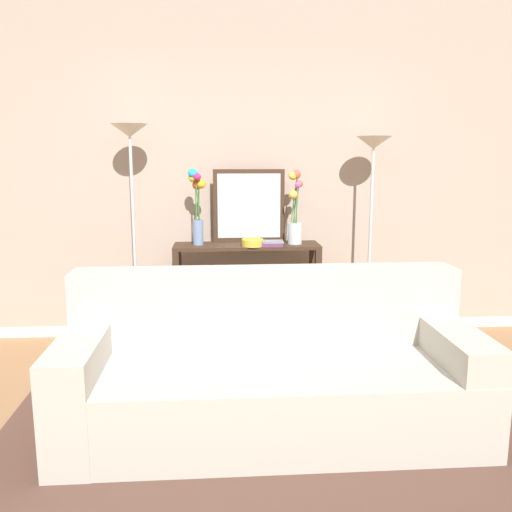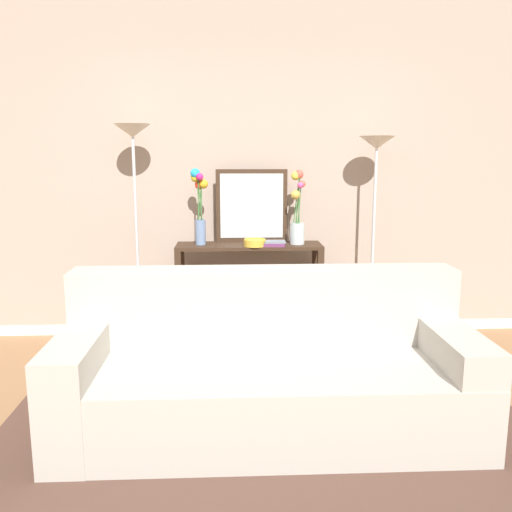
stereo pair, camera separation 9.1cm
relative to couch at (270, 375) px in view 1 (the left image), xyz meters
name	(u,v)px [view 1 (the left image)]	position (x,y,z in m)	size (l,w,h in m)	color
ground_plane	(247,495)	(-0.17, -0.62, -0.32)	(16.00, 16.00, 0.02)	#936B47
back_wall	(231,159)	(-0.17, 1.77, 1.20)	(12.00, 0.15, 3.04)	white
area_rug	(273,439)	(0.00, -0.16, -0.31)	(3.07, 1.61, 0.01)	#51382D
couch	(270,375)	(0.00, 0.00, 0.00)	(2.30, 0.91, 0.88)	#ADA89E
console_table	(247,277)	(-0.05, 1.41, 0.25)	(1.18, 0.33, 0.84)	#382619
floor_lamp_left	(131,174)	(-0.95, 1.38, 1.09)	(0.28, 0.28, 1.78)	silver
floor_lamp_right	(372,182)	(0.95, 1.38, 1.02)	(0.28, 0.28, 1.69)	silver
wall_mirror	(249,206)	(-0.03, 1.55, 0.82)	(0.59, 0.02, 0.60)	#382619
vase_tall_flowers	(197,203)	(-0.45, 1.42, 0.86)	(0.14, 0.13, 0.61)	#6B84AD
vase_short_flowers	(295,214)	(0.33, 1.41, 0.77)	(0.12, 0.14, 0.59)	silver
fruit_bowl	(253,242)	(-0.01, 1.32, 0.55)	(0.17, 0.17, 0.06)	gold
book_stack	(272,243)	(0.14, 1.32, 0.55)	(0.19, 0.15, 0.04)	#6B3360
book_row_under_console	(211,337)	(-0.35, 1.41, -0.26)	(0.38, 0.17, 0.13)	#2D2D33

